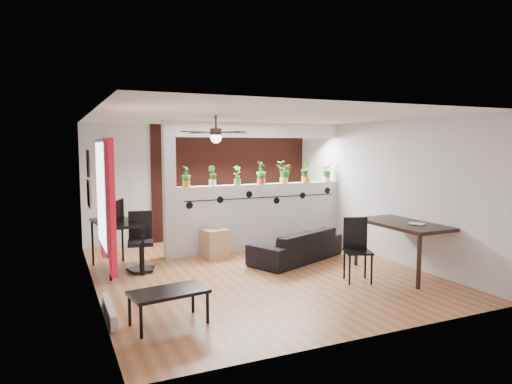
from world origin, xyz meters
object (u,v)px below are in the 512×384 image
object	(u,v)px
cube_shelf	(215,243)
folding_chair	(357,243)
sofa	(296,246)
computer_desk	(116,226)
coffee_table	(169,294)
office_chair	(141,245)
potted_plant_1	(212,175)
cup	(217,227)
potted_plant_2	(237,174)
potted_plant_4	(284,171)
potted_plant_0	(186,176)
potted_plant_3	(261,172)
potted_plant_5	(306,171)
ceiling_fan	(216,134)
dining_table	(406,228)
potted_plant_6	(326,171)

from	to	relation	value
cube_shelf	folding_chair	world-z (taller)	folding_chair
sofa	computer_desk	xyz separation A→B (m)	(-3.15, 0.66, 0.50)
computer_desk	coffee_table	xyz separation A→B (m)	(0.25, -2.73, -0.40)
office_chair	coffee_table	xyz separation A→B (m)	(-0.13, -2.54, -0.06)
potted_plant_1	cup	size ratio (longest dim) A/B	3.16
potted_plant_2	sofa	bearing A→B (deg)	-58.06
folding_chair	potted_plant_4	bearing A→B (deg)	88.26
folding_chair	potted_plant_0	bearing A→B (deg)	127.48
potted_plant_3	office_chair	size ratio (longest dim) A/B	0.47
potted_plant_4	potted_plant_5	distance (m)	0.53
ceiling_fan	dining_table	distance (m)	3.52
potted_plant_3	folding_chair	bearing A→B (deg)	-80.42
potted_plant_5	sofa	size ratio (longest dim) A/B	0.26
ceiling_fan	potted_plant_6	xyz separation A→B (m)	(3.18, 1.80, -0.74)
potted_plant_2	sofa	distance (m)	1.87
folding_chair	computer_desk	bearing A→B (deg)	147.74
sofa	ceiling_fan	bearing A→B (deg)	-3.27
ceiling_fan	folding_chair	world-z (taller)	ceiling_fan
potted_plant_1	potted_plant_4	bearing A→B (deg)	-0.00
cube_shelf	coffee_table	xyz separation A→B (m)	(-1.58, -2.88, 0.10)
cube_shelf	sofa	bearing A→B (deg)	-41.63
potted_plant_1	potted_plant_5	world-z (taller)	potted_plant_5
potted_plant_3	dining_table	xyz separation A→B (m)	(1.45, -2.64, -0.83)
potted_plant_2	computer_desk	xyz separation A→B (m)	(-2.43, -0.49, -0.79)
cup	office_chair	size ratio (longest dim) A/B	0.13
potted_plant_5	potted_plant_6	world-z (taller)	potted_plant_5
folding_chair	cube_shelf	bearing A→B (deg)	124.39
coffee_table	potted_plant_1	bearing A→B (deg)	62.79
ceiling_fan	computer_desk	world-z (taller)	ceiling_fan
sofa	coffee_table	distance (m)	3.57
cup	office_chair	bearing A→B (deg)	-167.08
potted_plant_0	cup	size ratio (longest dim) A/B	3.16
potted_plant_1	folding_chair	xyz separation A→B (m)	(1.50, -2.64, -0.97)
computer_desk	ceiling_fan	bearing A→B (deg)	-43.89
potted_plant_5	potted_plant_1	bearing A→B (deg)	180.00
potted_plant_6	dining_table	world-z (taller)	potted_plant_6
potted_plant_1	computer_desk	bearing A→B (deg)	-165.42
potted_plant_1	potted_plant_2	world-z (taller)	potted_plant_1
potted_plant_1	potted_plant_5	distance (m)	2.11
potted_plant_2	potted_plant_6	xyz separation A→B (m)	(2.11, -0.00, 0.01)
computer_desk	office_chair	distance (m)	0.53
potted_plant_0	folding_chair	world-z (taller)	potted_plant_0
potted_plant_2	cup	world-z (taller)	potted_plant_2
potted_plant_4	potted_plant_5	bearing A→B (deg)	0.00
potted_plant_6	sofa	size ratio (longest dim) A/B	0.22
cube_shelf	cup	distance (m)	0.33
potted_plant_6	potted_plant_4	bearing A→B (deg)	180.00
potted_plant_5	office_chair	bearing A→B (deg)	-169.33
potted_plant_4	office_chair	bearing A→B (deg)	-167.58
sofa	dining_table	size ratio (longest dim) A/B	1.17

